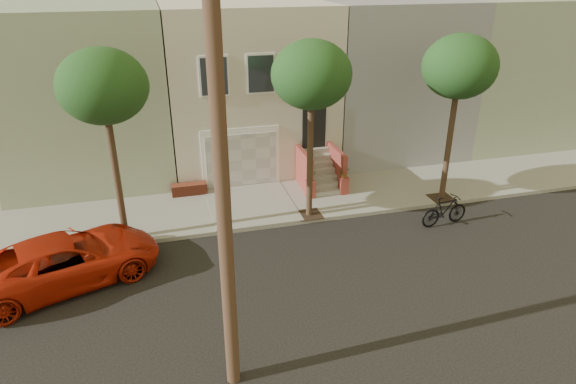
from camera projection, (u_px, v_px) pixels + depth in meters
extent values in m
plane|color=black|center=(316.00, 281.00, 14.88)|extent=(90.00, 90.00, 0.00)
cube|color=gray|center=(273.00, 203.00, 19.55)|extent=(40.00, 3.70, 0.15)
cube|color=#BAB09F|center=(243.00, 81.00, 23.19)|extent=(7.00, 8.00, 7.00)
cube|color=gray|center=(88.00, 90.00, 21.58)|extent=(6.50, 8.00, 7.00)
cube|color=gray|center=(378.00, 73.00, 24.81)|extent=(6.50, 8.00, 7.00)
cube|color=gray|center=(491.00, 67.00, 26.35)|extent=(6.50, 8.00, 7.00)
cube|color=white|center=(241.00, 157.00, 20.42)|extent=(3.20, 0.12, 2.50)
cube|color=beige|center=(241.00, 160.00, 20.41)|extent=(2.90, 0.06, 2.20)
cube|color=gray|center=(251.00, 204.00, 19.30)|extent=(3.20, 3.70, 0.02)
cube|color=brown|center=(189.00, 189.00, 20.05)|extent=(1.40, 0.45, 0.44)
cube|color=black|center=(314.00, 125.00, 20.64)|extent=(1.00, 0.06, 2.00)
cube|color=#3F4751|center=(214.00, 76.00, 18.77)|extent=(1.00, 0.06, 1.40)
cube|color=white|center=(214.00, 76.00, 18.79)|extent=(1.15, 0.05, 1.55)
cube|color=#3F4751|center=(261.00, 74.00, 19.20)|extent=(1.00, 0.06, 1.40)
cube|color=white|center=(261.00, 74.00, 19.22)|extent=(1.15, 0.05, 1.55)
cube|color=#3F4751|center=(306.00, 71.00, 19.63)|extent=(1.00, 0.06, 1.40)
cube|color=white|center=(305.00, 71.00, 19.64)|extent=(1.15, 0.05, 1.55)
cube|color=gray|center=(326.00, 193.00, 20.02)|extent=(1.20, 0.28, 0.20)
cube|color=gray|center=(324.00, 185.00, 20.19)|extent=(1.20, 0.28, 0.20)
cube|color=gray|center=(322.00, 178.00, 20.35)|extent=(1.20, 0.28, 0.20)
cube|color=gray|center=(320.00, 171.00, 20.51)|extent=(1.20, 0.28, 0.20)
cube|color=gray|center=(318.00, 164.00, 20.67)|extent=(1.20, 0.28, 0.20)
cube|color=gray|center=(316.00, 157.00, 20.84)|extent=(1.20, 0.28, 0.20)
cube|color=gray|center=(314.00, 151.00, 21.00)|extent=(1.20, 0.28, 0.20)
cube|color=brown|center=(304.00, 170.00, 20.30)|extent=(0.18, 1.96, 1.60)
cube|color=brown|center=(336.00, 167.00, 20.63)|extent=(0.18, 1.96, 1.60)
cube|color=brown|center=(310.00, 189.00, 19.72)|extent=(0.35, 0.35, 0.70)
imported|color=#174017|center=(311.00, 176.00, 19.48)|extent=(0.40, 0.35, 0.45)
cube|color=brown|center=(344.00, 185.00, 20.05)|extent=(0.35, 0.35, 0.70)
imported|color=#174017|center=(344.00, 172.00, 19.81)|extent=(0.41, 0.35, 0.45)
cube|color=#2D2116|center=(126.00, 237.00, 16.94)|extent=(0.90, 0.90, 0.02)
cylinder|color=#312216|center=(117.00, 181.00, 16.07)|extent=(0.22, 0.22, 4.20)
ellipsoid|color=#174017|center=(103.00, 86.00, 14.80)|extent=(2.70, 2.57, 2.29)
cube|color=#2D2116|center=(309.00, 214.00, 18.48)|extent=(0.90, 0.90, 0.02)
cylinder|color=#312216|center=(310.00, 162.00, 17.61)|extent=(0.22, 0.22, 4.20)
ellipsoid|color=#174017|center=(312.00, 75.00, 16.34)|extent=(2.70, 2.57, 2.29)
cube|color=#2D2116|center=(441.00, 198.00, 19.78)|extent=(0.90, 0.90, 0.02)
cylinder|color=#312216|center=(448.00, 148.00, 18.91)|extent=(0.22, 0.22, 4.20)
ellipsoid|color=#174017|center=(460.00, 67.00, 17.64)|extent=(2.70, 2.57, 2.29)
cylinder|color=#3F2A1D|center=(222.00, 177.00, 9.28)|extent=(0.30, 0.30, 10.00)
imported|color=red|center=(66.00, 260.00, 14.56)|extent=(5.84, 4.12, 1.48)
imported|color=black|center=(445.00, 211.00, 17.86)|extent=(1.93, 0.73, 1.13)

